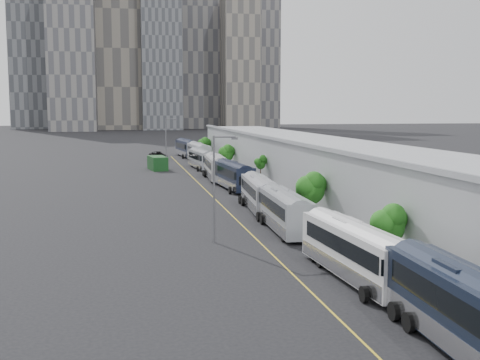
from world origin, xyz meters
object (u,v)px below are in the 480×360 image
object	(u,v)px
bus_4	(259,196)
bus_5	(233,178)
bus_7	(201,161)
street_lamp_far	(167,141)
bus_3	(284,214)
shipping_container	(158,163)
street_lamp_near	(216,181)
bus_6	(216,169)
bus_1	(474,322)
suv	(158,156)
bus_9	(187,149)
bus_2	(355,256)
bus_8	(199,154)

from	to	relation	value
bus_4	bus_5	distance (m)	17.09
bus_7	street_lamp_far	size ratio (longest dim) A/B	1.34
bus_3	shipping_container	world-z (taller)	bus_3
street_lamp_near	shipping_container	bearing A→B (deg)	91.25
bus_6	shipping_container	xyz separation A→B (m)	(-8.03, 16.17, -0.38)
bus_1	suv	xyz separation A→B (m)	(-7.44, 106.16, -0.76)
bus_3	bus_9	distance (m)	84.34
bus_3	bus_5	xyz separation A→B (m)	(0.63, 28.24, 0.05)
bus_5	bus_9	distance (m)	56.10
bus_2	street_lamp_near	size ratio (longest dim) A/B	1.45
street_lamp_far	bus_1	bearing A→B (deg)	-84.94
bus_4	street_lamp_far	world-z (taller)	street_lamp_far
bus_7	street_lamp_near	size ratio (longest dim) A/B	1.41
bus_3	bus_7	distance (m)	56.59
bus_3	bus_9	xyz separation A→B (m)	(0.22, 84.34, 0.13)
bus_6	shipping_container	world-z (taller)	bus_6
bus_5	street_lamp_near	bearing A→B (deg)	-107.24
bus_4	bus_8	size ratio (longest dim) A/B	0.90
bus_2	bus_5	xyz separation A→B (m)	(0.22, 44.13, 0.03)
bus_7	shipping_container	bearing A→B (deg)	177.58
bus_2	street_lamp_near	xyz separation A→B (m)	(-7.06, 12.32, 3.52)
bus_2	bus_3	world-z (taller)	bus_2
bus_4	street_lamp_near	world-z (taller)	street_lamp_near
bus_1	bus_3	bearing A→B (deg)	93.43
bus_8	street_lamp_near	size ratio (longest dim) A/B	1.58
bus_8	suv	bearing A→B (deg)	128.24
bus_8	bus_9	size ratio (longest dim) A/B	1.01
bus_5	suv	world-z (taller)	bus_5
bus_1	street_lamp_near	size ratio (longest dim) A/B	1.53
bus_4	bus_8	distance (m)	57.59
bus_5	bus_3	bearing A→B (deg)	-95.62
street_lamp_far	suv	world-z (taller)	street_lamp_far
bus_4	street_lamp_near	distance (m)	16.69
bus_6	street_lamp_near	distance (m)	44.31
bus_6	bus_8	distance (m)	28.66
bus_1	bus_5	size ratio (longest dim) A/B	1.03
bus_9	shipping_container	size ratio (longest dim) A/B	2.24
bus_4	bus_6	xyz separation A→B (m)	(-0.27, 28.94, 0.08)
bus_7	suv	distance (m)	22.05
bus_8	bus_1	bearing A→B (deg)	-92.40
bus_7	street_lamp_far	distance (m)	8.02
bus_1	bus_2	size ratio (longest dim) A/B	1.06
suv	bus_5	bearing A→B (deg)	-91.65
bus_2	bus_5	size ratio (longest dim) A/B	0.98
bus_5	street_lamp_far	bearing A→B (deg)	101.21
bus_3	bus_6	size ratio (longest dim) A/B	0.96
bus_8	bus_3	bearing A→B (deg)	-93.15
bus_6	bus_7	bearing A→B (deg)	93.32
bus_7	suv	size ratio (longest dim) A/B	1.95
bus_7	bus_6	bearing A→B (deg)	-94.36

